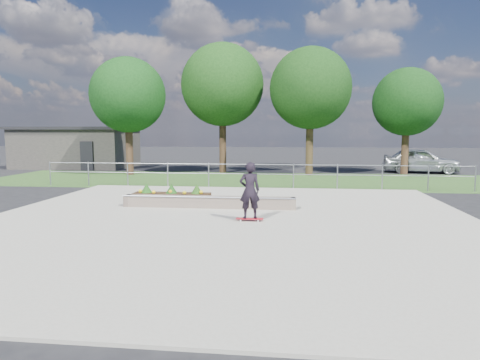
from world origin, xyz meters
name	(u,v)px	position (x,y,z in m)	size (l,w,h in m)	color
ground	(228,222)	(0.00, 0.00, 0.00)	(120.00, 120.00, 0.00)	black
grass_verge	(256,180)	(0.00, 11.00, 0.01)	(30.00, 8.00, 0.02)	#27471C
concrete_slab	(228,221)	(0.00, 0.00, 0.03)	(15.00, 15.00, 0.06)	gray
fence	(251,172)	(0.00, 7.50, 0.77)	(20.06, 0.06, 1.20)	#9B9EA3
building	(77,147)	(-14.00, 18.00, 1.51)	(8.40, 5.40, 3.00)	#312E2B
tree_far_left	(128,95)	(-8.00, 13.00, 4.85)	(4.55, 4.55, 7.15)	#331F14
tree_mid_left	(222,85)	(-2.50, 15.00, 5.61)	(5.25, 5.25, 8.25)	black
tree_mid_right	(311,89)	(3.00, 14.00, 5.23)	(4.90, 4.90, 7.70)	#312213
tree_far_right	(407,102)	(9.00, 15.50, 4.48)	(4.20, 4.20, 6.60)	#342114
grind_ledge	(209,202)	(-0.95, 2.00, 0.26)	(6.00, 0.44, 0.43)	brown
planter_bed	(170,196)	(-2.72, 3.41, 0.24)	(3.00, 1.20, 0.61)	black
skateboarder	(250,191)	(0.66, -0.03, 0.97)	(0.80, 0.53, 1.75)	silver
parked_car	(421,160)	(10.28, 16.48, 0.80)	(1.90, 4.72, 1.61)	#9DA2A6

